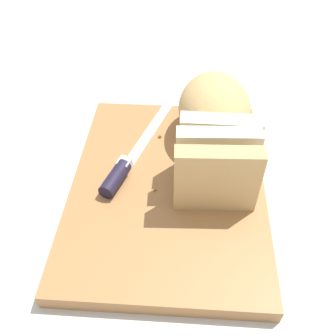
# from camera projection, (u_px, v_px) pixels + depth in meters

# --- Properties ---
(ground_plane) EXTENTS (3.00, 3.00, 0.00)m
(ground_plane) POSITION_uv_depth(u_px,v_px,m) (168.00, 193.00, 0.57)
(ground_plane) COLOR beige
(cutting_board) EXTENTS (0.39, 0.29, 0.02)m
(cutting_board) POSITION_uv_depth(u_px,v_px,m) (168.00, 188.00, 0.56)
(cutting_board) COLOR #9E6B3D
(cutting_board) RESTS_ON ground_plane
(bread_loaf) EXTENTS (0.25, 0.12, 0.10)m
(bread_loaf) POSITION_uv_depth(u_px,v_px,m) (215.00, 124.00, 0.57)
(bread_loaf) COLOR tan
(bread_loaf) RESTS_ON cutting_board
(bread_knife) EXTENTS (0.26, 0.10, 0.02)m
(bread_knife) POSITION_uv_depth(u_px,v_px,m) (125.00, 165.00, 0.56)
(bread_knife) COLOR silver
(bread_knife) RESTS_ON cutting_board
(crumb_near_knife) EXTENTS (0.00, 0.00, 0.00)m
(crumb_near_knife) POSITION_uv_depth(u_px,v_px,m) (155.00, 190.00, 0.54)
(crumb_near_knife) COLOR #996633
(crumb_near_knife) RESTS_ON cutting_board
(crumb_near_loaf) EXTENTS (0.00, 0.00, 0.00)m
(crumb_near_loaf) POSITION_uv_depth(u_px,v_px,m) (175.00, 178.00, 0.56)
(crumb_near_loaf) COLOR #996633
(crumb_near_loaf) RESTS_ON cutting_board
(crumb_stray_left) EXTENTS (0.01, 0.01, 0.01)m
(crumb_stray_left) POSITION_uv_depth(u_px,v_px,m) (160.00, 136.00, 0.62)
(crumb_stray_left) COLOR #996633
(crumb_stray_left) RESTS_ON cutting_board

